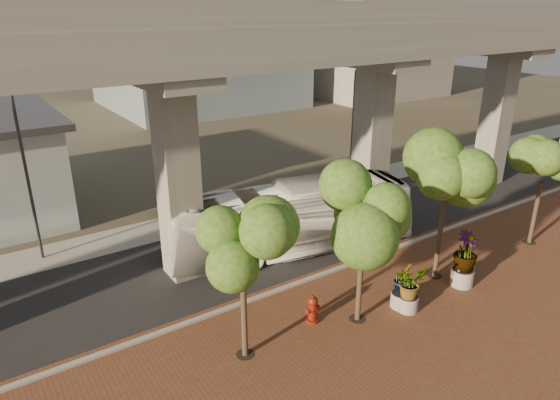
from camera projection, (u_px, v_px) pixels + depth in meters
ground at (308, 256)px, 25.94m from camera, size 160.00×160.00×0.00m
brick_plaza at (430, 334)px, 19.76m from camera, size 70.00×13.00×0.06m
asphalt_road at (286, 242)px, 27.48m from camera, size 90.00×8.00×0.04m
curb_strip at (333, 271)px, 24.37m from camera, size 70.00×0.25×0.16m
far_sidewalk at (237, 210)px, 31.71m from camera, size 90.00×3.00×0.06m
transit_viaduct at (287, 111)px, 24.82m from camera, size 72.00×5.60×12.40m
midrise_block at (372, 6)px, 69.15m from camera, size 18.00×16.00×24.00m
transit_bus at (290, 219)px, 25.88m from camera, size 13.43×5.94×3.64m
parked_car at (482, 158)px, 40.02m from camera, size 4.46×1.72×1.45m
fire_hydrant at (313, 309)px, 20.33m from camera, size 0.61×0.55×1.21m
planter_front at (410, 284)px, 20.83m from camera, size 1.90×1.90×2.09m
planter_right at (466, 254)px, 22.62m from camera, size 2.50×2.50×2.68m
planter_left at (402, 281)px, 21.08m from camera, size 1.90×1.90×2.09m
street_tree_far_west at (242, 243)px, 16.89m from camera, size 3.54×3.54×6.25m
street_tree_near_west at (365, 211)px, 18.90m from camera, size 3.80×3.80×6.63m
street_tree_near_east at (448, 173)px, 22.07m from camera, size 4.20×4.20×7.13m
street_tree_far_east at (545, 165)px, 25.73m from camera, size 3.28×3.28×5.96m
streetlamp_west at (25, 163)px, 23.76m from camera, size 0.44×1.28×8.84m
streetlamp_east at (354, 126)px, 32.31m from camera, size 0.42×1.22×8.39m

